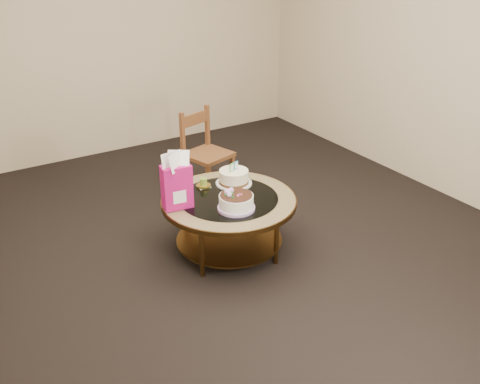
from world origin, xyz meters
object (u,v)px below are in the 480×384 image
cream_cake (234,177)px  dining_chair (205,153)px  coffee_table (229,207)px  gift_bag (176,181)px  decorated_cake (236,203)px

cream_cake → dining_chair: (0.18, 0.80, -0.11)m
coffee_table → dining_chair: size_ratio=1.27×
cream_cake → gift_bag: (-0.54, -0.12, 0.15)m
decorated_cake → coffee_table: bearing=74.8°
coffee_table → cream_cake: bearing=49.7°
cream_cake → dining_chair: size_ratio=0.36×
gift_bag → dining_chair: bearing=59.7°
cream_cake → gift_bag: bearing=171.6°
coffee_table → cream_cake: size_ratio=3.58×
decorated_cake → dining_chair: (0.39, 1.17, -0.10)m
dining_chair → coffee_table: bearing=-125.0°
decorated_cake → dining_chair: size_ratio=0.34×
coffee_table → dining_chair: bearing=71.1°
cream_cake → gift_bag: size_ratio=0.68×
dining_chair → decorated_cake: bearing=-124.4°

